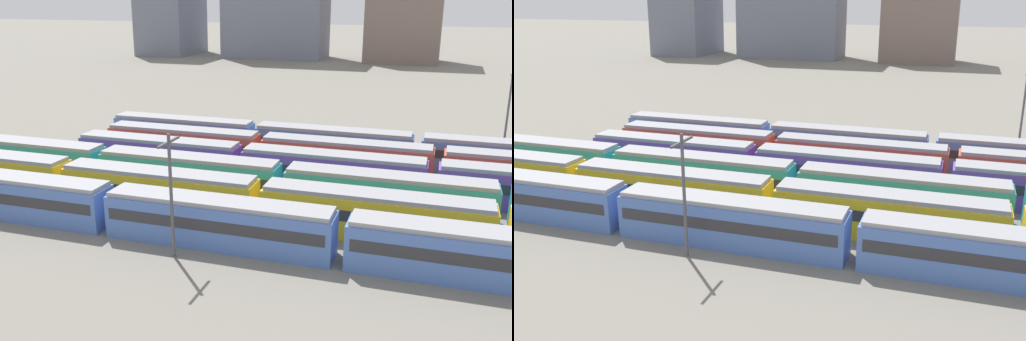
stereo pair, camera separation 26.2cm
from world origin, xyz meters
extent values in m
plane|color=slate|center=(0.00, 13.00, 0.00)|extent=(600.00, 600.00, 0.00)
cube|color=#4C70BC|center=(-4.04, 0.00, 1.70)|extent=(18.00, 3.00, 3.40)
cube|color=#2D2D33|center=(-4.04, 0.00, 2.11)|extent=(17.20, 3.06, 0.90)
cube|color=#939399|center=(-4.04, 0.00, 3.57)|extent=(17.60, 2.70, 0.35)
cube|color=#4C70BC|center=(14.86, 0.00, 1.70)|extent=(18.00, 3.00, 3.40)
cube|color=#2D2D33|center=(14.86, 0.00, 2.11)|extent=(17.20, 3.06, 0.90)
cube|color=#939399|center=(14.86, 0.00, 3.57)|extent=(17.60, 2.70, 0.35)
cube|color=#4C70BC|center=(33.76, 0.00, 1.70)|extent=(18.00, 3.00, 3.40)
cube|color=#2D2D33|center=(33.76, 0.00, 2.11)|extent=(17.20, 3.06, 0.90)
cube|color=#939399|center=(33.76, 0.00, 3.57)|extent=(17.60, 2.70, 0.35)
cube|color=yellow|center=(7.09, 5.20, 1.70)|extent=(18.00, 3.00, 3.40)
cube|color=#2D2D33|center=(7.09, 5.20, 2.11)|extent=(17.20, 3.06, 0.90)
cube|color=#939399|center=(7.09, 5.20, 3.57)|extent=(17.60, 2.70, 0.35)
cube|color=yellow|center=(25.99, 5.20, 1.70)|extent=(18.00, 3.00, 3.40)
cube|color=#2D2D33|center=(25.99, 5.20, 2.11)|extent=(17.20, 3.06, 0.90)
cube|color=#939399|center=(25.99, 5.20, 3.57)|extent=(17.60, 2.70, 0.35)
cube|color=teal|center=(-11.31, 10.40, 1.70)|extent=(18.00, 3.00, 3.40)
cube|color=#2D2D33|center=(-11.31, 10.40, 2.11)|extent=(17.20, 3.06, 0.90)
cube|color=#939399|center=(-11.31, 10.40, 3.57)|extent=(17.60, 2.70, 0.35)
cube|color=teal|center=(7.59, 10.40, 1.70)|extent=(18.00, 3.00, 3.40)
cube|color=#2D2D33|center=(7.59, 10.40, 2.11)|extent=(17.20, 3.06, 0.90)
cube|color=#939399|center=(7.59, 10.40, 3.57)|extent=(17.60, 2.70, 0.35)
cube|color=teal|center=(26.49, 10.40, 1.70)|extent=(18.00, 3.00, 3.40)
cube|color=#2D2D33|center=(26.49, 10.40, 2.11)|extent=(17.20, 3.06, 0.90)
cube|color=#939399|center=(26.49, 10.40, 3.57)|extent=(17.60, 2.70, 0.35)
cube|color=#6B429E|center=(1.72, 15.60, 1.70)|extent=(18.00, 3.00, 3.40)
cube|color=#2D2D33|center=(1.72, 15.60, 2.11)|extent=(17.20, 3.06, 0.90)
cube|color=#939399|center=(1.72, 15.60, 3.57)|extent=(17.60, 2.70, 0.35)
cube|color=#6B429E|center=(20.62, 15.60, 1.70)|extent=(18.00, 3.00, 3.40)
cube|color=#2D2D33|center=(20.62, 15.60, 2.11)|extent=(17.20, 3.06, 0.90)
cube|color=#939399|center=(20.62, 15.60, 3.57)|extent=(17.60, 2.70, 0.35)
cube|color=#BC4C38|center=(2.13, 20.80, 1.70)|extent=(18.00, 3.00, 3.40)
cube|color=#2D2D33|center=(2.13, 20.80, 2.11)|extent=(17.20, 3.06, 0.90)
cube|color=#939399|center=(2.13, 20.80, 3.57)|extent=(17.60, 2.70, 0.35)
cube|color=#BC4C38|center=(21.03, 20.80, 1.70)|extent=(18.00, 3.00, 3.40)
cube|color=#2D2D33|center=(21.03, 20.80, 2.11)|extent=(17.20, 3.06, 0.90)
cube|color=#939399|center=(21.03, 20.80, 3.57)|extent=(17.60, 2.70, 0.35)
cube|color=#4C70BC|center=(-0.25, 26.00, 1.70)|extent=(18.00, 3.00, 3.40)
cube|color=#2D2D33|center=(-0.25, 26.00, 2.11)|extent=(17.20, 3.06, 0.90)
cube|color=#939399|center=(-0.25, 26.00, 3.57)|extent=(17.60, 2.70, 0.35)
cube|color=#4C70BC|center=(18.65, 26.00, 1.70)|extent=(18.00, 3.00, 3.40)
cube|color=#2D2D33|center=(18.65, 26.00, 2.11)|extent=(17.20, 3.06, 0.90)
cube|color=#939399|center=(18.65, 26.00, 3.57)|extent=(17.60, 2.70, 0.35)
cube|color=#4C70BC|center=(37.55, 26.00, 1.70)|extent=(18.00, 3.00, 3.40)
cube|color=#2D2D33|center=(37.55, 26.00, 2.11)|extent=(17.20, 3.06, 0.90)
cube|color=#939399|center=(37.55, 26.00, 3.57)|extent=(17.60, 2.70, 0.35)
cylinder|color=#4C4C51|center=(12.49, -2.93, 4.66)|extent=(0.24, 0.24, 9.32)
cube|color=#47474C|center=(12.49, -2.93, 8.72)|extent=(0.16, 3.20, 0.16)
cylinder|color=#4C4C51|center=(37.13, 29.04, 5.33)|extent=(0.24, 0.24, 10.66)
cube|color=slate|center=(-52.37, 128.87, 14.27)|extent=(15.25, 21.24, 28.54)
cube|color=#7A665B|center=(18.20, 128.87, 12.40)|extent=(19.81, 15.78, 24.79)
camera|label=1|loc=(30.32, -37.62, 18.68)|focal=40.22mm
camera|label=2|loc=(30.57, -37.54, 18.68)|focal=40.22mm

